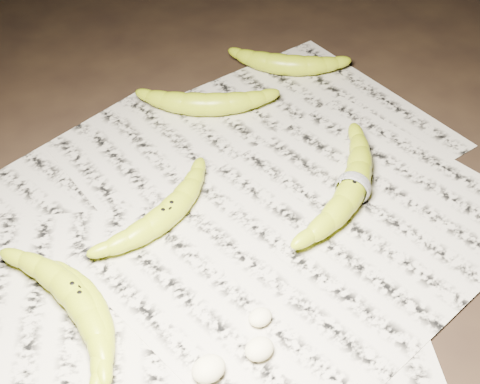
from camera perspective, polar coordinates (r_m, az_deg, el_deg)
ground at (r=0.93m, az=-0.58°, el=-3.20°), size 3.00×3.00×0.00m
newspaper_patch at (r=0.91m, az=-1.85°, el=-3.91°), size 0.90×0.70×0.01m
banana_left_a at (r=0.84m, az=-13.82°, el=-8.64°), size 0.08×0.22×0.04m
banana_left_b at (r=0.82m, az=-12.16°, el=-10.18°), size 0.09×0.18×0.03m
banana_center at (r=0.92m, az=-6.27°, el=-1.74°), size 0.21×0.12×0.04m
banana_taped at (r=0.96m, az=9.64°, el=0.51°), size 0.24×0.18×0.04m
banana_upper_a at (r=1.11m, az=-2.93°, el=7.63°), size 0.20×0.17×0.04m
banana_upper_b at (r=1.21m, az=4.01°, el=10.93°), size 0.17×0.17×0.04m
measuring_tape at (r=0.96m, az=9.64°, el=0.51°), size 0.03×0.05×0.05m
flesh_chunk_a at (r=0.77m, az=-2.71°, el=-14.69°), size 0.04×0.03×0.02m
flesh_chunk_b at (r=0.78m, az=1.67°, el=-13.09°), size 0.04×0.03×0.02m
flesh_chunk_c at (r=0.81m, az=1.74°, el=-10.47°), size 0.03×0.02×0.02m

